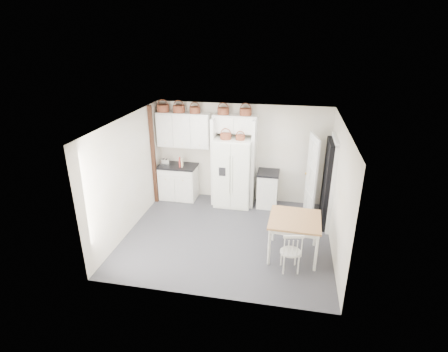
# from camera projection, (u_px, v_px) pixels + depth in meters

# --- Properties ---
(floor) EXTENTS (4.50, 4.50, 0.00)m
(floor) POSITION_uv_depth(u_px,v_px,m) (227.00, 236.00, 7.87)
(floor) COLOR #3C3B46
(floor) RESTS_ON ground
(ceiling) EXTENTS (4.50, 4.50, 0.00)m
(ceiling) POSITION_uv_depth(u_px,v_px,m) (228.00, 122.00, 6.88)
(ceiling) COLOR white
(ceiling) RESTS_ON wall_back
(wall_back) EXTENTS (4.50, 0.00, 4.50)m
(wall_back) POSITION_uv_depth(u_px,v_px,m) (241.00, 153.00, 9.19)
(wall_back) COLOR beige
(wall_back) RESTS_ON floor
(wall_left) EXTENTS (0.00, 4.00, 4.00)m
(wall_left) POSITION_uv_depth(u_px,v_px,m) (128.00, 175.00, 7.78)
(wall_left) COLOR beige
(wall_left) RESTS_ON floor
(wall_right) EXTENTS (0.00, 4.00, 4.00)m
(wall_right) POSITION_uv_depth(u_px,v_px,m) (338.00, 191.00, 6.98)
(wall_right) COLOR beige
(wall_right) RESTS_ON floor
(refrigerator) EXTENTS (0.93, 0.75, 1.80)m
(refrigerator) POSITION_uv_depth(u_px,v_px,m) (233.00, 172.00, 9.04)
(refrigerator) COLOR white
(refrigerator) RESTS_ON floor
(base_cab_left) EXTENTS (0.98, 0.62, 0.91)m
(base_cab_left) POSITION_uv_depth(u_px,v_px,m) (179.00, 182.00, 9.54)
(base_cab_left) COLOR silver
(base_cab_left) RESTS_ON floor
(base_cab_right) EXTENTS (0.51, 0.61, 0.90)m
(base_cab_right) POSITION_uv_depth(u_px,v_px,m) (268.00, 189.00, 9.11)
(base_cab_right) COLOR silver
(base_cab_right) RESTS_ON floor
(dining_table) EXTENTS (1.04, 1.04, 0.84)m
(dining_table) POSITION_uv_depth(u_px,v_px,m) (293.00, 237.00, 7.05)
(dining_table) COLOR #9E5128
(dining_table) RESTS_ON floor
(windsor_chair) EXTENTS (0.46, 0.43, 0.80)m
(windsor_chair) POSITION_uv_depth(u_px,v_px,m) (290.00, 252.00, 6.60)
(windsor_chair) COLOR silver
(windsor_chair) RESTS_ON floor
(counter_left) EXTENTS (1.03, 0.66, 0.04)m
(counter_left) POSITION_uv_depth(u_px,v_px,m) (178.00, 166.00, 9.36)
(counter_left) COLOR black
(counter_left) RESTS_ON base_cab_left
(counter_right) EXTENTS (0.55, 0.66, 0.04)m
(counter_right) POSITION_uv_depth(u_px,v_px,m) (268.00, 173.00, 8.93)
(counter_right) COLOR black
(counter_right) RESTS_ON base_cab_right
(toaster) EXTENTS (0.26, 0.15, 0.17)m
(toaster) POSITION_uv_depth(u_px,v_px,m) (165.00, 162.00, 9.31)
(toaster) COLOR silver
(toaster) RESTS_ON counter_left
(cookbook_red) EXTENTS (0.07, 0.17, 0.24)m
(cookbook_red) POSITION_uv_depth(u_px,v_px,m) (180.00, 162.00, 9.21)
(cookbook_red) COLOR #BB3227
(cookbook_red) RESTS_ON counter_left
(cookbook_cream) EXTENTS (0.05, 0.15, 0.22)m
(cookbook_cream) POSITION_uv_depth(u_px,v_px,m) (182.00, 163.00, 9.21)
(cookbook_cream) COLOR beige
(cookbook_cream) RESTS_ON counter_left
(basket_upper_a) EXTENTS (0.31, 0.31, 0.18)m
(basket_upper_a) POSITION_uv_depth(u_px,v_px,m) (163.00, 108.00, 8.97)
(basket_upper_a) COLOR brown
(basket_upper_a) RESTS_ON upper_cabinet
(basket_upper_b) EXTENTS (0.30, 0.30, 0.18)m
(basket_upper_b) POSITION_uv_depth(u_px,v_px,m) (179.00, 109.00, 8.89)
(basket_upper_b) COLOR brown
(basket_upper_b) RESTS_ON upper_cabinet
(basket_upper_c) EXTENTS (0.27, 0.27, 0.16)m
(basket_upper_c) POSITION_uv_depth(u_px,v_px,m) (195.00, 110.00, 8.82)
(basket_upper_c) COLOR brown
(basket_upper_c) RESTS_ON upper_cabinet
(basket_bridge_a) EXTENTS (0.29, 0.29, 0.16)m
(basket_bridge_a) POSITION_uv_depth(u_px,v_px,m) (223.00, 111.00, 8.69)
(basket_bridge_a) COLOR brown
(basket_bridge_a) RESTS_ON bridge_cabinet
(basket_bridge_b) EXTENTS (0.30, 0.30, 0.17)m
(basket_bridge_b) POSITION_uv_depth(u_px,v_px,m) (246.00, 112.00, 8.59)
(basket_bridge_b) COLOR brown
(basket_bridge_b) RESTS_ON bridge_cabinet
(basket_fridge_a) EXTENTS (0.28, 0.28, 0.15)m
(basket_fridge_a) POSITION_uv_depth(u_px,v_px,m) (226.00, 136.00, 8.61)
(basket_fridge_a) COLOR brown
(basket_fridge_a) RESTS_ON refrigerator
(basket_fridge_b) EXTENTS (0.23, 0.23, 0.12)m
(basket_fridge_b) POSITION_uv_depth(u_px,v_px,m) (240.00, 138.00, 8.55)
(basket_fridge_b) COLOR brown
(basket_fridge_b) RESTS_ON refrigerator
(upper_cabinet) EXTENTS (1.40, 0.34, 0.90)m
(upper_cabinet) POSITION_uv_depth(u_px,v_px,m) (184.00, 130.00, 9.08)
(upper_cabinet) COLOR silver
(upper_cabinet) RESTS_ON wall_back
(bridge_cabinet) EXTENTS (1.12, 0.34, 0.45)m
(bridge_cabinet) POSITION_uv_depth(u_px,v_px,m) (235.00, 124.00, 8.75)
(bridge_cabinet) COLOR silver
(bridge_cabinet) RESTS_ON wall_back
(fridge_panel_left) EXTENTS (0.08, 0.60, 2.30)m
(fridge_panel_left) POSITION_uv_depth(u_px,v_px,m) (215.00, 161.00, 9.09)
(fridge_panel_left) COLOR silver
(fridge_panel_left) RESTS_ON floor
(fridge_panel_right) EXTENTS (0.08, 0.60, 2.30)m
(fridge_panel_right) POSITION_uv_depth(u_px,v_px,m) (254.00, 163.00, 8.91)
(fridge_panel_right) COLOR silver
(fridge_panel_right) RESTS_ON floor
(trim_post) EXTENTS (0.09, 0.09, 2.60)m
(trim_post) POSITION_uv_depth(u_px,v_px,m) (153.00, 156.00, 8.99)
(trim_post) COLOR black
(trim_post) RESTS_ON floor
(doorway_void) EXTENTS (0.18, 0.85, 2.05)m
(doorway_void) POSITION_uv_depth(u_px,v_px,m) (328.00, 184.00, 8.00)
(doorway_void) COLOR black
(doorway_void) RESTS_ON floor
(door_slab) EXTENTS (0.21, 0.79, 2.05)m
(door_slab) POSITION_uv_depth(u_px,v_px,m) (311.00, 177.00, 8.37)
(door_slab) COLOR white
(door_slab) RESTS_ON floor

